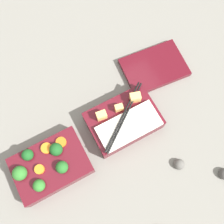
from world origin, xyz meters
TOP-DOWN VIEW (x-y plane):
  - ground_plane at (0.00, 0.00)m, footprint 3.00×3.00m
  - bento_tray_vegetable at (-0.12, 0.00)m, footprint 0.20×0.14m
  - bento_tray_rice at (0.12, 0.02)m, footprint 0.20×0.14m
  - bento_lid at (0.29, 0.13)m, footprint 0.20×0.15m
  - pebble_0 at (0.20, -0.16)m, footprint 0.03×0.03m
  - pebble_1 at (0.30, -0.24)m, footprint 0.03×0.03m

SIDE VIEW (x-z plane):
  - ground_plane at x=0.00m, z-range 0.00..0.00m
  - pebble_0 at x=0.20m, z-range -0.01..0.02m
  - pebble_1 at x=0.30m, z-range -0.01..0.02m
  - bento_lid at x=0.29m, z-range 0.00..0.02m
  - bento_tray_rice at x=0.12m, z-range -0.01..0.07m
  - bento_tray_vegetable at x=-0.12m, z-range -0.01..0.07m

